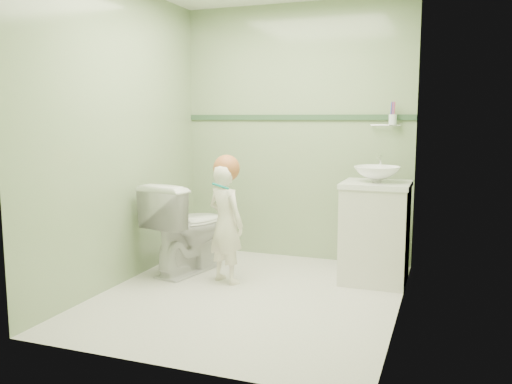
% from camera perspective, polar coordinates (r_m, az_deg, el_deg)
% --- Properties ---
extents(ground, '(2.50, 2.50, 0.00)m').
position_cam_1_polar(ground, '(4.14, -0.73, -11.04)').
color(ground, beige).
rests_on(ground, ground).
extents(room_shell, '(2.50, 2.54, 2.40)m').
position_cam_1_polar(room_shell, '(3.91, -0.76, 5.82)').
color(room_shell, '#91B07D').
rests_on(room_shell, ground).
extents(trim_stripe, '(2.20, 0.02, 0.05)m').
position_cam_1_polar(trim_stripe, '(5.09, 4.27, 7.98)').
color(trim_stripe, '#345438').
rests_on(trim_stripe, room_shell).
extents(vanity, '(0.52, 0.50, 0.80)m').
position_cam_1_polar(vanity, '(4.49, 12.62, -4.41)').
color(vanity, silver).
rests_on(vanity, ground).
extents(counter, '(0.54, 0.52, 0.04)m').
position_cam_1_polar(counter, '(4.42, 12.78, 0.79)').
color(counter, white).
rests_on(counter, vanity).
extents(basin, '(0.37, 0.37, 0.13)m').
position_cam_1_polar(basin, '(4.41, 12.82, 1.87)').
color(basin, white).
rests_on(basin, counter).
extents(faucet, '(0.03, 0.13, 0.18)m').
position_cam_1_polar(faucet, '(4.59, 13.15, 3.09)').
color(faucet, silver).
rests_on(faucet, counter).
extents(cup_holder, '(0.26, 0.07, 0.21)m').
position_cam_1_polar(cup_holder, '(4.86, 14.34, 7.55)').
color(cup_holder, silver).
rests_on(cup_holder, room_shell).
extents(toilet, '(0.60, 0.86, 0.80)m').
position_cam_1_polar(toilet, '(4.70, -7.38, -3.75)').
color(toilet, white).
rests_on(toilet, ground).
extents(toddler, '(0.42, 0.35, 0.98)m').
position_cam_1_polar(toddler, '(4.36, -3.26, -3.41)').
color(toddler, white).
rests_on(toddler, ground).
extents(hair_cap, '(0.22, 0.22, 0.22)m').
position_cam_1_polar(hair_cap, '(4.31, -3.17, 2.57)').
color(hair_cap, '#A85E32').
rests_on(hair_cap, toddler).
extents(teal_toothbrush, '(0.11, 0.14, 0.08)m').
position_cam_1_polar(teal_toothbrush, '(4.16, -3.83, 0.70)').
color(teal_toothbrush, '#10827D').
rests_on(teal_toothbrush, toddler).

